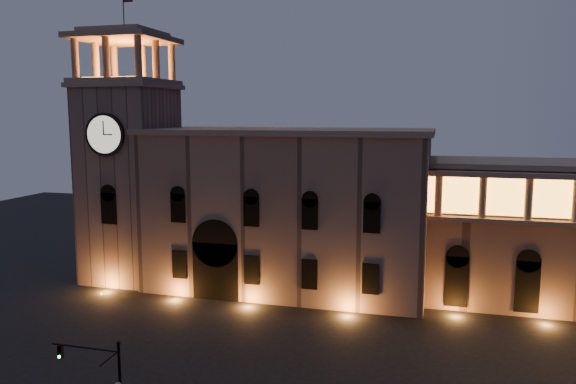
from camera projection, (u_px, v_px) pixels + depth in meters
name	position (u px, v px, depth m)	size (l,w,h in m)	color
ground	(233.00, 378.00, 41.00)	(160.00, 160.00, 0.00)	black
government_building	(286.00, 210.00, 61.29)	(30.80, 12.80, 17.60)	#7D5F51
clock_tower	(130.00, 172.00, 64.65)	(9.80, 9.80, 32.40)	#7D5F51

